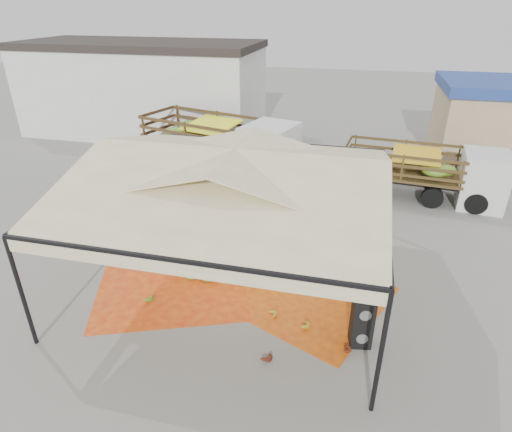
% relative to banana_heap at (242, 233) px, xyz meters
% --- Properties ---
extents(ground, '(90.00, 90.00, 0.00)m').
position_rel_banana_heap_xyz_m(ground, '(0.27, -1.51, -0.59)').
color(ground, slate).
rests_on(ground, ground).
extents(canopy_tent, '(8.10, 8.10, 4.00)m').
position_rel_banana_heap_xyz_m(canopy_tent, '(0.27, -1.51, 2.71)').
color(canopy_tent, black).
rests_on(canopy_tent, ground).
extents(building_white, '(14.30, 6.30, 5.40)m').
position_rel_banana_heap_xyz_m(building_white, '(-9.73, 12.49, 2.13)').
color(building_white, silver).
rests_on(building_white, ground).
extents(building_tan, '(6.30, 5.30, 4.10)m').
position_rel_banana_heap_xyz_m(building_tan, '(10.27, 11.49, 1.49)').
color(building_tan, tan).
rests_on(building_tan, ground).
extents(tarp_left, '(5.46, 5.34, 0.01)m').
position_rel_banana_heap_xyz_m(tarp_left, '(-1.50, -2.39, -0.58)').
color(tarp_left, orange).
rests_on(tarp_left, ground).
extents(tarp_right, '(4.85, 4.95, 0.01)m').
position_rel_banana_heap_xyz_m(tarp_right, '(2.63, -2.11, -0.58)').
color(tarp_right, orange).
rests_on(tarp_right, ground).
extents(banana_heap, '(6.26, 5.50, 1.17)m').
position_rel_banana_heap_xyz_m(banana_heap, '(0.00, 0.00, 0.00)').
color(banana_heap, '#487317').
rests_on(banana_heap, ground).
extents(hand_yellow_a, '(0.55, 0.48, 0.22)m').
position_rel_banana_heap_xyz_m(hand_yellow_a, '(2.54, -3.35, -0.48)').
color(hand_yellow_a, gold).
rests_on(hand_yellow_a, ground).
extents(hand_yellow_b, '(0.56, 0.54, 0.20)m').
position_rel_banana_heap_xyz_m(hand_yellow_b, '(1.65, -3.18, -0.49)').
color(hand_yellow_b, '#B38E23').
rests_on(hand_yellow_b, ground).
extents(hand_red_a, '(0.58, 0.55, 0.21)m').
position_rel_banana_heap_xyz_m(hand_red_a, '(1.84, -4.67, -0.48)').
color(hand_red_a, '#521D12').
rests_on(hand_red_a, ground).
extents(hand_red_b, '(0.44, 0.37, 0.19)m').
position_rel_banana_heap_xyz_m(hand_red_b, '(3.61, -3.98, -0.49)').
color(hand_red_b, '#592B14').
rests_on(hand_red_b, ground).
extents(hand_green, '(0.52, 0.45, 0.21)m').
position_rel_banana_heap_xyz_m(hand_green, '(-1.86, -3.32, -0.48)').
color(hand_green, '#4D841B').
rests_on(hand_green, ground).
extents(hanging_bunches, '(3.24, 0.24, 0.20)m').
position_rel_banana_heap_xyz_m(hanging_bunches, '(0.56, -2.61, 2.03)').
color(hanging_bunches, '#3D6E17').
rests_on(hanging_bunches, ground).
extents(speaker_stack, '(0.58, 0.53, 1.40)m').
position_rel_banana_heap_xyz_m(speaker_stack, '(3.97, -3.63, 0.11)').
color(speaker_stack, black).
rests_on(speaker_stack, ground).
extents(banana_leaves, '(0.96, 1.36, 3.70)m').
position_rel_banana_heap_xyz_m(banana_leaves, '(-2.13, 1.15, -0.59)').
color(banana_leaves, '#2D6B1C').
rests_on(banana_leaves, ground).
extents(vendor, '(0.71, 0.61, 1.66)m').
position_rel_banana_heap_xyz_m(vendor, '(0.36, 1.95, 0.24)').
color(vendor, gray).
rests_on(vendor, ground).
extents(truck_left, '(8.01, 4.59, 2.60)m').
position_rel_banana_heap_xyz_m(truck_left, '(-2.81, 6.93, 1.02)').
color(truck_left, '#4E381A').
rests_on(truck_left, ground).
extents(truck_right, '(6.50, 2.80, 2.17)m').
position_rel_banana_heap_xyz_m(truck_right, '(6.39, 5.93, 0.75)').
color(truck_right, '#503C1A').
rests_on(truck_right, ground).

